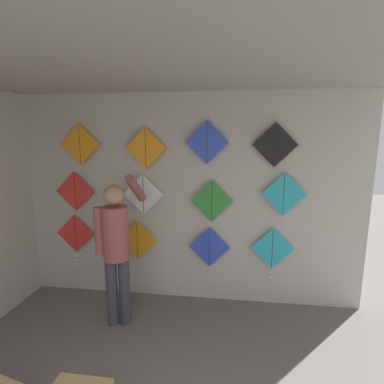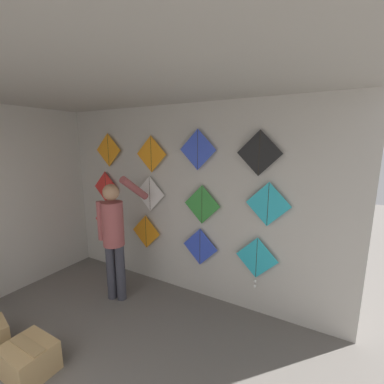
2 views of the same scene
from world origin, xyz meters
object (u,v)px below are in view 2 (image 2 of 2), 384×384
(kite_4, at_px, (106,187))
(kite_8, at_px, (108,150))
(kite_6, at_px, (202,205))
(kite_10, at_px, (198,150))
(kite_3, at_px, (256,260))
(kite_5, at_px, (150,194))
(kite_2, at_px, (200,247))
(shopkeeper, at_px, (114,232))
(kite_0, at_px, (106,222))
(kite_9, at_px, (151,154))
(kite_7, at_px, (268,204))
(kite_1, at_px, (146,232))
(kite_11, at_px, (259,153))
(cardboard_box, at_px, (29,359))

(kite_4, distance_m, kite_8, 0.65)
(kite_6, distance_m, kite_10, 0.76)
(kite_3, height_order, kite_10, kite_10)
(kite_5, bearing_deg, kite_2, 0.00)
(shopkeeper, bearing_deg, kite_6, 12.67)
(kite_0, bearing_deg, kite_5, 0.06)
(kite_5, height_order, kite_8, kite_8)
(kite_4, bearing_deg, kite_3, -0.01)
(kite_8, bearing_deg, kite_5, 0.00)
(kite_8, bearing_deg, kite_9, 0.00)
(kite_8, relative_size, kite_10, 1.00)
(kite_7, bearing_deg, kite_0, -179.98)
(shopkeeper, distance_m, kite_1, 0.67)
(kite_11, bearing_deg, shopkeeper, -160.86)
(kite_0, height_order, kite_1, kite_0)
(kite_8, distance_m, kite_11, 2.54)
(kite_9, xyz_separation_m, kite_11, (1.63, 0.00, 0.05))
(shopkeeper, relative_size, kite_7, 3.30)
(kite_2, height_order, kite_9, kite_9)
(kite_5, xyz_separation_m, kite_7, (1.82, 0.00, 0.05))
(kite_5, relative_size, kite_10, 1.00)
(kite_0, distance_m, kite_5, 1.20)
(kite_2, xyz_separation_m, kite_3, (0.83, -0.00, -0.00))
(shopkeeper, bearing_deg, kite_2, 13.30)
(kite_0, bearing_deg, kite_8, 0.35)
(kite_0, distance_m, kite_9, 1.64)
(kite_4, bearing_deg, cardboard_box, -63.53)
(kite_9, bearing_deg, cardboard_box, -90.84)
(kite_0, bearing_deg, kite_3, 0.01)
(kite_1, xyz_separation_m, kite_11, (1.79, 0.00, 1.31))
(kite_2, distance_m, kite_3, 0.83)
(kite_3, height_order, kite_7, kite_7)
(kite_3, bearing_deg, kite_4, 179.99)
(kite_0, relative_size, kite_10, 1.38)
(kite_0, height_order, kite_5, kite_5)
(cardboard_box, bearing_deg, shopkeeper, 97.11)
(kite_2, xyz_separation_m, kite_6, (0.03, 0.00, 0.63))
(kite_7, distance_m, kite_10, 1.17)
(kite_1, relative_size, kite_7, 1.00)
(kite_5, xyz_separation_m, kite_6, (0.92, 0.00, -0.06))
(kite_0, relative_size, kite_2, 1.38)
(kite_2, distance_m, kite_5, 1.13)
(cardboard_box, xyz_separation_m, kite_10, (0.83, 1.99, 2.02))
(kite_7, height_order, kite_9, kite_9)
(kite_5, bearing_deg, kite_9, 0.00)
(kite_1, bearing_deg, kite_11, 0.00)
(kite_1, distance_m, kite_7, 2.05)
(kite_8, bearing_deg, cardboard_box, -66.29)
(shopkeeper, relative_size, kite_4, 3.30)
(kite_3, distance_m, kite_10, 1.64)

